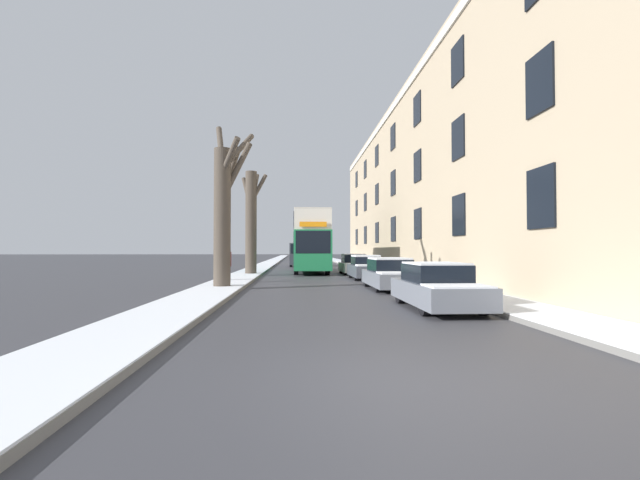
% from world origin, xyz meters
% --- Properties ---
extents(ground_plane, '(320.00, 320.00, 0.00)m').
position_xyz_m(ground_plane, '(0.00, 0.00, 0.00)').
color(ground_plane, '#38383D').
extents(sidewalk_left, '(2.03, 130.00, 0.16)m').
position_xyz_m(sidewalk_left, '(-4.71, 53.00, 0.08)').
color(sidewalk_left, slate).
rests_on(sidewalk_left, ground).
extents(sidewalk_right, '(2.03, 130.00, 0.16)m').
position_xyz_m(sidewalk_right, '(4.71, 53.00, 0.08)').
color(sidewalk_right, slate).
rests_on(sidewalk_right, ground).
extents(terrace_facade_right, '(9.10, 50.11, 12.72)m').
position_xyz_m(terrace_facade_right, '(10.22, 25.51, 6.36)').
color(terrace_facade_right, tan).
rests_on(terrace_facade_right, ground).
extents(bare_tree_left_0, '(1.80, 3.67, 7.35)m').
position_xyz_m(bare_tree_left_0, '(-4.54, 13.17, 3.59)').
color(bare_tree_left_0, '#4C4238').
rests_on(bare_tree_left_0, ground).
extents(bare_tree_left_1, '(1.86, 2.00, 6.97)m').
position_xyz_m(bare_tree_left_1, '(-4.40, 22.92, 3.69)').
color(bare_tree_left_1, '#4C4238').
rests_on(bare_tree_left_1, ground).
extents(double_decker_bus, '(2.51, 10.26, 4.45)m').
position_xyz_m(double_decker_bus, '(-0.35, 26.92, 2.52)').
color(double_decker_bus, '#1E7A47').
rests_on(double_decker_bus, ground).
extents(parked_car_0, '(1.75, 4.31, 1.33)m').
position_xyz_m(parked_car_0, '(2.63, 6.73, 0.62)').
color(parked_car_0, slate).
rests_on(parked_car_0, ground).
extents(parked_car_1, '(1.83, 4.59, 1.36)m').
position_xyz_m(parked_car_1, '(2.63, 12.88, 0.63)').
color(parked_car_1, slate).
rests_on(parked_car_1, ground).
extents(parked_car_2, '(1.71, 4.18, 1.40)m').
position_xyz_m(parked_car_2, '(2.63, 19.28, 0.65)').
color(parked_car_2, '#474C56').
rests_on(parked_car_2, ground).
extents(parked_car_3, '(1.75, 4.29, 1.41)m').
position_xyz_m(parked_car_3, '(2.63, 24.60, 0.65)').
color(parked_car_3, silver).
rests_on(parked_car_3, ground).
extents(oncoming_van, '(2.00, 5.22, 2.37)m').
position_xyz_m(oncoming_van, '(-1.07, 38.70, 1.28)').
color(oncoming_van, '#333842').
rests_on(oncoming_van, ground).
extents(pedestrian_left_sidewalk, '(0.40, 0.40, 1.83)m').
position_xyz_m(pedestrian_left_sidewalk, '(-4.97, 16.76, 1.01)').
color(pedestrian_left_sidewalk, navy).
rests_on(pedestrian_left_sidewalk, ground).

